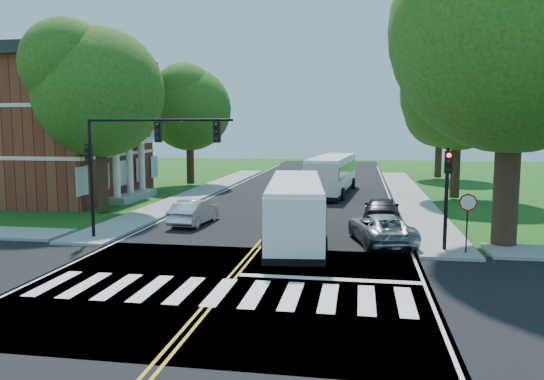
% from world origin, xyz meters
% --- Properties ---
extents(ground, '(140.00, 140.00, 0.00)m').
position_xyz_m(ground, '(0.00, 0.00, 0.00)').
color(ground, '#204F13').
rests_on(ground, ground).
extents(road, '(14.00, 96.00, 0.01)m').
position_xyz_m(road, '(0.00, 18.00, 0.01)').
color(road, black).
rests_on(road, ground).
extents(cross_road, '(60.00, 12.00, 0.01)m').
position_xyz_m(cross_road, '(0.00, 0.00, 0.01)').
color(cross_road, black).
rests_on(cross_road, ground).
extents(center_line, '(0.36, 70.00, 0.01)m').
position_xyz_m(center_line, '(0.00, 22.00, 0.01)').
color(center_line, gold).
rests_on(center_line, road).
extents(edge_line_w, '(0.12, 70.00, 0.01)m').
position_xyz_m(edge_line_w, '(-6.80, 22.00, 0.01)').
color(edge_line_w, silver).
rests_on(edge_line_w, road).
extents(edge_line_e, '(0.12, 70.00, 0.01)m').
position_xyz_m(edge_line_e, '(6.80, 22.00, 0.01)').
color(edge_line_e, silver).
rests_on(edge_line_e, road).
extents(crosswalk, '(12.60, 3.00, 0.01)m').
position_xyz_m(crosswalk, '(0.00, -0.50, 0.02)').
color(crosswalk, silver).
rests_on(crosswalk, road).
extents(stop_bar, '(6.60, 0.40, 0.01)m').
position_xyz_m(stop_bar, '(3.50, 1.60, 0.02)').
color(stop_bar, silver).
rests_on(stop_bar, road).
extents(sidewalk_nw, '(2.60, 40.00, 0.15)m').
position_xyz_m(sidewalk_nw, '(-8.30, 25.00, 0.07)').
color(sidewalk_nw, gray).
rests_on(sidewalk_nw, ground).
extents(sidewalk_ne, '(2.60, 40.00, 0.15)m').
position_xyz_m(sidewalk_ne, '(8.30, 25.00, 0.07)').
color(sidewalk_ne, gray).
rests_on(sidewalk_ne, ground).
extents(tree_ne_big, '(10.80, 10.80, 14.91)m').
position_xyz_m(tree_ne_big, '(11.00, 8.00, 9.62)').
color(tree_ne_big, '#332014').
rests_on(tree_ne_big, ground).
extents(tree_west_near, '(8.00, 8.00, 11.40)m').
position_xyz_m(tree_west_near, '(-11.50, 14.00, 7.53)').
color(tree_west_near, '#332014').
rests_on(tree_west_near, ground).
extents(tree_west_far, '(7.60, 7.60, 10.67)m').
position_xyz_m(tree_west_far, '(-11.00, 30.00, 7.00)').
color(tree_west_far, '#332014').
rests_on(tree_west_far, ground).
extents(tree_east_mid, '(8.40, 8.40, 11.93)m').
position_xyz_m(tree_east_mid, '(11.50, 24.00, 7.86)').
color(tree_east_mid, '#332014').
rests_on(tree_east_mid, ground).
extents(tree_east_far, '(7.20, 7.20, 10.34)m').
position_xyz_m(tree_east_far, '(12.50, 40.00, 6.86)').
color(tree_east_far, '#332014').
rests_on(tree_east_far, ground).
extents(brick_building, '(20.00, 13.00, 10.80)m').
position_xyz_m(brick_building, '(-21.95, 20.00, 5.42)').
color(brick_building, maroon).
rests_on(brick_building, ground).
extents(signal_nw, '(7.15, 0.46, 5.66)m').
position_xyz_m(signal_nw, '(-5.86, 6.43, 4.38)').
color(signal_nw, black).
rests_on(signal_nw, ground).
extents(signal_ne, '(0.30, 0.46, 4.40)m').
position_xyz_m(signal_ne, '(8.20, 6.44, 2.96)').
color(signal_ne, black).
rests_on(signal_ne, ground).
extents(stop_sign, '(0.76, 0.08, 2.53)m').
position_xyz_m(stop_sign, '(9.00, 5.98, 2.03)').
color(stop_sign, black).
rests_on(stop_sign, ground).
extents(bus_lead, '(3.68, 11.43, 2.90)m').
position_xyz_m(bus_lead, '(1.47, 8.04, 1.54)').
color(bus_lead, silver).
rests_on(bus_lead, road).
extents(bus_follow, '(3.62, 11.91, 3.03)m').
position_xyz_m(bus_follow, '(2.30, 25.85, 1.61)').
color(bus_follow, silver).
rests_on(bus_follow, road).
extents(hatchback, '(1.84, 4.36, 1.40)m').
position_xyz_m(hatchback, '(-4.56, 11.06, 0.71)').
color(hatchback, silver).
rests_on(hatchback, road).
extents(suv, '(3.43, 5.44, 1.40)m').
position_xyz_m(suv, '(5.53, 7.88, 0.71)').
color(suv, '#B3B6BB').
rests_on(suv, road).
extents(dark_sedan, '(2.15, 4.91, 1.40)m').
position_xyz_m(dark_sedan, '(5.78, 13.45, 0.71)').
color(dark_sedan, black).
rests_on(dark_sedan, road).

